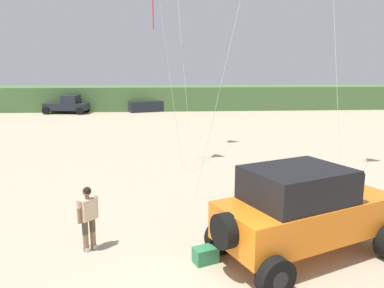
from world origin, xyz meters
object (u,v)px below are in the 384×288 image
(cooler_box, at_px, (205,255))
(distant_sedan, at_px, (147,106))
(distant_pickup, at_px, (68,105))
(person_watching, at_px, (88,215))
(jeep, at_px, (304,209))

(cooler_box, xyz_separation_m, distant_sedan, (-2.69, 34.08, 0.41))
(distant_sedan, bearing_deg, distant_pickup, 168.68)
(person_watching, bearing_deg, cooler_box, -16.97)
(person_watching, xyz_separation_m, distant_pickup, (-8.39, 31.92, 0.00))
(person_watching, distance_m, distant_sedan, 33.21)
(distant_pickup, bearing_deg, cooler_box, -71.06)
(distant_pickup, xyz_separation_m, distant_sedan, (8.57, 1.28, -0.34))
(distant_pickup, distance_m, distant_sedan, 8.67)
(jeep, height_order, distant_pickup, jeep)
(cooler_box, distance_m, distant_pickup, 34.68)
(distant_pickup, bearing_deg, person_watching, -75.28)
(jeep, xyz_separation_m, person_watching, (-5.27, 0.73, -0.26))
(distant_sedan, bearing_deg, jeep, -101.32)
(person_watching, relative_size, distant_sedan, 0.40)
(cooler_box, xyz_separation_m, distant_pickup, (-11.25, 32.79, 0.75))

